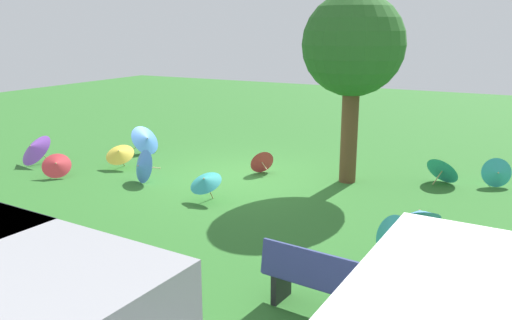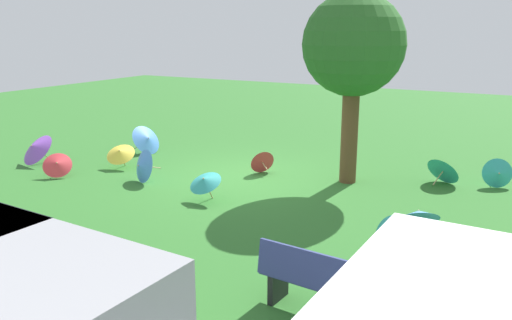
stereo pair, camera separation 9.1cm
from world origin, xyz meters
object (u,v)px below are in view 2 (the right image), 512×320
(parasol_red_0, at_px, (262,161))
(parasol_teal_3, at_px, (498,173))
(parasol_red_1, at_px, (57,164))
(park_bench, at_px, (320,282))
(parasol_teal_4, at_px, (388,236))
(parasol_purple_1, at_px, (35,148))
(shade_tree, at_px, (353,47))
(parasol_teal_0, at_px, (444,170))
(parasol_teal_1, at_px, (205,181))
(parasol_blue_0, at_px, (419,215))
(parasol_blue_1, at_px, (147,139))
(parasol_yellow_1, at_px, (120,153))
(parasol_blue_4, at_px, (141,166))

(parasol_red_0, distance_m, parasol_teal_3, 5.42)
(parasol_red_1, bearing_deg, parasol_teal_3, -156.12)
(park_bench, height_order, parasol_teal_4, park_bench)
(parasol_red_0, relative_size, parasol_purple_1, 0.60)
(shade_tree, relative_size, parasol_teal_0, 4.64)
(parasol_teal_1, distance_m, parasol_teal_4, 4.12)
(parasol_teal_1, bearing_deg, parasol_red_0, -90.46)
(parasol_blue_0, height_order, parasol_blue_1, parasol_blue_1)
(park_bench, distance_m, parasol_teal_1, 4.80)
(shade_tree, bearing_deg, parasol_red_0, 8.07)
(parasol_teal_0, bearing_deg, park_bench, 86.57)
(parasol_teal_1, bearing_deg, park_bench, 141.11)
(parasol_blue_0, height_order, parasol_teal_3, parasol_teal_3)
(shade_tree, bearing_deg, parasol_teal_0, -156.70)
(parasol_blue_0, bearing_deg, parasol_yellow_1, -6.72)
(parasol_blue_0, bearing_deg, parasol_purple_1, -0.76)
(parasol_red_0, relative_size, parasol_blue_4, 0.76)
(parasol_blue_1, distance_m, parasol_yellow_1, 1.68)
(parasol_teal_3, bearing_deg, parasol_yellow_1, 18.06)
(shade_tree, bearing_deg, parasol_purple_1, 17.34)
(parasol_teal_3, bearing_deg, parasol_teal_0, 14.89)
(parasol_blue_0, bearing_deg, parasol_red_0, -27.78)
(parasol_teal_0, distance_m, parasol_teal_3, 1.15)
(parasol_red_1, bearing_deg, parasol_purple_1, -21.27)
(parasol_teal_4, bearing_deg, parasol_red_1, -4.68)
(parasol_red_0, height_order, parasol_blue_1, parasol_blue_1)
(parasol_teal_3, bearing_deg, parasol_blue_0, 75.25)
(parasol_teal_0, xyz_separation_m, parasol_red_1, (8.24, 3.84, -0.02))
(parasol_teal_0, bearing_deg, shade_tree, 23.30)
(parasol_yellow_1, bearing_deg, parasol_teal_0, -161.48)
(park_bench, xyz_separation_m, parasol_blue_4, (5.78, -3.44, -0.07))
(parasol_teal_3, xyz_separation_m, parasol_teal_4, (1.22, 4.80, 0.01))
(shade_tree, height_order, parasol_red_1, shade_tree)
(parasol_blue_4, bearing_deg, parasol_teal_3, -154.32)
(parasol_teal_1, xyz_separation_m, parasol_blue_4, (2.04, -0.42, -0.04))
(parasol_purple_1, distance_m, parasol_teal_3, 11.39)
(parasol_blue_4, relative_size, parasol_yellow_1, 0.95)
(park_bench, relative_size, parasol_red_0, 2.50)
(parasol_purple_1, distance_m, parasol_red_1, 1.59)
(parasol_red_0, bearing_deg, parasol_teal_1, 89.54)
(parasol_red_0, height_order, parasol_teal_3, parasol_teal_3)
(parasol_blue_0, bearing_deg, parasol_teal_3, -104.75)
(parasol_yellow_1, bearing_deg, parasol_blue_0, 173.28)
(parasol_teal_4, bearing_deg, parasol_blue_1, -24.78)
(parasol_teal_4, xyz_separation_m, parasol_yellow_1, (7.37, -2.00, 0.07))
(park_bench, bearing_deg, parasol_yellow_1, -30.33)
(shade_tree, distance_m, parasol_teal_3, 4.31)
(park_bench, height_order, parasol_blue_4, park_bench)
(parasol_teal_1, xyz_separation_m, parasol_teal_4, (-4.03, 0.88, -0.09))
(parasol_blue_0, distance_m, parasol_red_1, 8.39)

